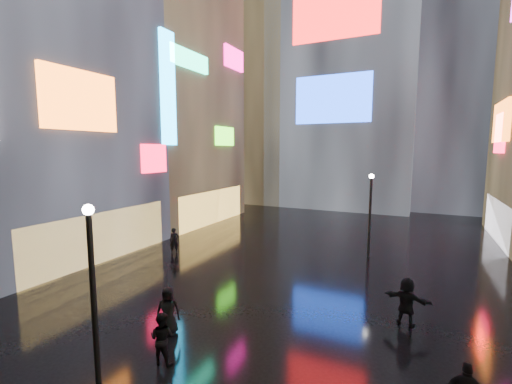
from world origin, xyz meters
The scene contains 13 objects.
ground centered at (0.00, 20.00, 0.00)m, with size 140.00×140.00×0.00m, color black.
building_left_mid centered at (-15.98, 14.01, 11.97)m, with size 10.28×12.70×24.00m.
building_left_far centered at (-15.98, 26.00, 10.98)m, with size 10.28×12.00×22.00m.
tower_main centered at (-3.00, 43.97, 21.01)m, with size 16.00×14.20×42.00m.
tower_flank_right centered at (9.00, 46.00, 17.00)m, with size 12.00×12.00×34.00m, color black.
tower_flank_left centered at (-14.00, 42.00, 13.00)m, with size 10.00×10.00×26.00m, color black.
lamp_near centered at (-2.16, 6.19, 2.94)m, with size 0.30×0.30×5.20m.
lamp_far centered at (3.10, 21.74, 2.94)m, with size 0.30×0.30×5.20m.
pedestrian_1 centered at (-1.23, 7.80, 0.82)m, with size 0.80×0.62×1.64m, color black.
pedestrian_4 centered at (-2.18, 9.23, 0.88)m, with size 0.86×0.56×1.75m, color black.
pedestrian_5 centered at (5.54, 13.66, 0.93)m, with size 1.72×0.55×1.85m, color black.
pedestrian_6 centered at (-8.30, 17.10, 0.83)m, with size 0.60×0.40×1.66m, color black.
umbrella_2 centered at (-2.18, 9.23, 2.19)m, with size 0.94×0.96×0.86m, color black.
Camera 1 is at (5.74, 0.06, 6.62)m, focal length 24.00 mm.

